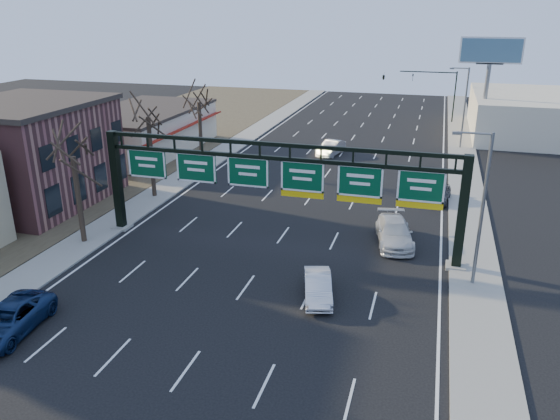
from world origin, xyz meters
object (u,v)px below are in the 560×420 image
(car_silver_sedan, at_px, (318,287))
(car_white_wagon, at_px, (394,232))
(sign_gantry, at_px, (277,181))
(car_blue_suv, at_px, (8,320))

(car_silver_sedan, bearing_deg, car_white_wagon, 53.90)
(sign_gantry, height_order, car_silver_sedan, sign_gantry)
(sign_gantry, bearing_deg, car_silver_sedan, -55.85)
(sign_gantry, distance_m, car_white_wagon, 8.85)
(car_white_wagon, bearing_deg, sign_gantry, -171.17)
(car_blue_suv, bearing_deg, sign_gantry, 48.72)
(car_silver_sedan, relative_size, car_white_wagon, 0.74)
(sign_gantry, xyz_separation_m, car_silver_sedan, (4.10, -6.04, -3.95))
(sign_gantry, relative_size, car_silver_sedan, 5.94)
(car_blue_suv, xyz_separation_m, car_white_wagon, (17.34, 16.38, 0.07))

